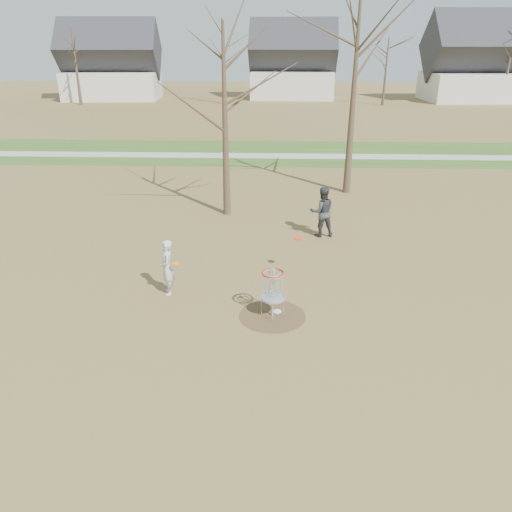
{
  "coord_description": "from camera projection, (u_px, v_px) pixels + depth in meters",
  "views": [
    {
      "loc": [
        0.01,
        -11.68,
        6.85
      ],
      "look_at": [
        -0.5,
        1.5,
        1.1
      ],
      "focal_mm": 35.0,
      "sensor_mm": 36.0,
      "label": 1
    }
  ],
  "objects": [
    {
      "name": "houses_row",
      "position": [
        312.0,
        69.0,
        60.02
      ],
      "size": [
        56.51,
        10.01,
        7.26
      ],
      "color": "silver",
      "rests_on": "ground"
    },
    {
      "name": "green_band",
      "position": [
        275.0,
        153.0,
        32.67
      ],
      "size": [
        160.0,
        8.0,
        0.01
      ],
      "primitive_type": "cube",
      "color": "#2D5119",
      "rests_on": "ground"
    },
    {
      "name": "player_standing",
      "position": [
        167.0,
        268.0,
        14.31
      ],
      "size": [
        0.55,
        0.69,
        1.65
      ],
      "primitive_type": "imported",
      "rotation": [
        0.0,
        0.0,
        -1.29
      ],
      "color": "silver",
      "rests_on": "ground"
    },
    {
      "name": "disc_golf_basket",
      "position": [
        273.0,
        286.0,
        13.07
      ],
      "size": [
        0.64,
        0.64,
        1.35
      ],
      "color": "#9EA3AD",
      "rests_on": "ground"
    },
    {
      "name": "discs_in_play",
      "position": [
        242.0,
        250.0,
        14.74
      ],
      "size": [
        3.72,
        1.89,
        0.21
      ],
      "color": "red",
      "rests_on": "ground"
    },
    {
      "name": "player_throwing",
      "position": [
        322.0,
        212.0,
        18.56
      ],
      "size": [
        1.03,
        0.87,
        1.9
      ],
      "primitive_type": "imported",
      "rotation": [
        0.0,
        0.0,
        3.31
      ],
      "color": "#35363A",
      "rests_on": "ground"
    },
    {
      "name": "bare_trees",
      "position": [
        297.0,
        57.0,
        44.02
      ],
      "size": [
        52.62,
        44.98,
        9.0
      ],
      "color": "#382B1E",
      "rests_on": "ground"
    },
    {
      "name": "footpath",
      "position": [
        275.0,
        156.0,
        31.75
      ],
      "size": [
        160.0,
        1.5,
        0.01
      ],
      "primitive_type": "cube",
      "color": "#9E9E99",
      "rests_on": "green_band"
    },
    {
      "name": "ground",
      "position": [
        272.0,
        316.0,
        13.44
      ],
      "size": [
        160.0,
        160.0,
        0.0
      ],
      "primitive_type": "plane",
      "color": "brown",
      "rests_on": "ground"
    },
    {
      "name": "disc_grounded",
      "position": [
        277.0,
        311.0,
        13.61
      ],
      "size": [
        0.22,
        0.22,
        0.02
      ],
      "primitive_type": "cylinder",
      "color": "white",
      "rests_on": "dirt_circle"
    },
    {
      "name": "dirt_circle",
      "position": [
        272.0,
        316.0,
        13.43
      ],
      "size": [
        1.8,
        1.8,
        0.01
      ],
      "primitive_type": "cylinder",
      "color": "#47331E",
      "rests_on": "ground"
    }
  ]
}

